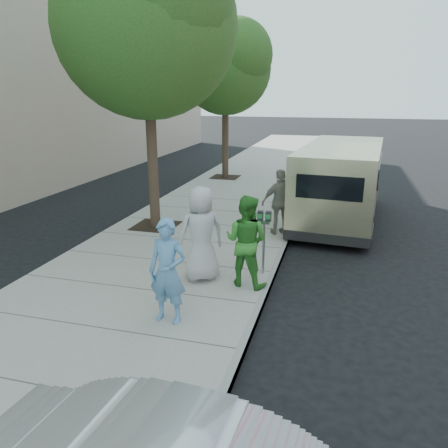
{
  "coord_description": "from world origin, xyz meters",
  "views": [
    {
      "loc": [
        2.7,
        -8.52,
        3.82
      ],
      "look_at": [
        0.35,
        0.08,
        1.1
      ],
      "focal_mm": 35.0,
      "sensor_mm": 36.0,
      "label": 1
    }
  ],
  "objects_px": {
    "tree_near": "(148,18)",
    "person_gray_shirt": "(201,234)",
    "person_officer": "(168,271)",
    "person_striped_polo": "(281,202)",
    "tree_far": "(226,64)",
    "person_green_shirt": "(246,241)",
    "parking_meter": "(264,229)",
    "van": "(341,181)"
  },
  "relations": [
    {
      "from": "tree_near",
      "to": "parking_meter",
      "type": "distance_m",
      "value": 6.17
    },
    {
      "from": "parking_meter",
      "to": "person_striped_polo",
      "type": "distance_m",
      "value": 2.74
    },
    {
      "from": "tree_near",
      "to": "person_gray_shirt",
      "type": "distance_m",
      "value": 5.91
    },
    {
      "from": "parking_meter",
      "to": "van",
      "type": "relative_size",
      "value": 0.21
    },
    {
      "from": "tree_far",
      "to": "person_striped_polo",
      "type": "xyz_separation_m",
      "value": [
        3.45,
        -7.37,
        -3.86
      ]
    },
    {
      "from": "parking_meter",
      "to": "person_striped_polo",
      "type": "xyz_separation_m",
      "value": [
        -0.05,
        2.73,
        -0.11
      ]
    },
    {
      "from": "tree_near",
      "to": "parking_meter",
      "type": "height_order",
      "value": "tree_near"
    },
    {
      "from": "person_gray_shirt",
      "to": "person_striped_polo",
      "type": "bearing_deg",
      "value": -143.92
    },
    {
      "from": "parking_meter",
      "to": "van",
      "type": "distance_m",
      "value": 5.16
    },
    {
      "from": "person_green_shirt",
      "to": "person_gray_shirt",
      "type": "height_order",
      "value": "person_gray_shirt"
    },
    {
      "from": "person_gray_shirt",
      "to": "parking_meter",
      "type": "bearing_deg",
      "value": 172.35
    },
    {
      "from": "parking_meter",
      "to": "person_officer",
      "type": "distance_m",
      "value": 2.63
    },
    {
      "from": "tree_far",
      "to": "van",
      "type": "relative_size",
      "value": 1.02
    },
    {
      "from": "parking_meter",
      "to": "person_green_shirt",
      "type": "height_order",
      "value": "person_green_shirt"
    },
    {
      "from": "parking_meter",
      "to": "person_gray_shirt",
      "type": "xyz_separation_m",
      "value": [
        -1.15,
        -0.61,
        -0.02
      ]
    },
    {
      "from": "person_striped_polo",
      "to": "person_officer",
      "type": "bearing_deg",
      "value": 50.43
    },
    {
      "from": "van",
      "to": "person_striped_polo",
      "type": "bearing_deg",
      "value": -118.93
    },
    {
      "from": "tree_far",
      "to": "person_green_shirt",
      "type": "bearing_deg",
      "value": -73.07
    },
    {
      "from": "tree_near",
      "to": "person_striped_polo",
      "type": "bearing_deg",
      "value": 3.74
    },
    {
      "from": "tree_near",
      "to": "van",
      "type": "distance_m",
      "value": 7.01
    },
    {
      "from": "van",
      "to": "parking_meter",
      "type": "bearing_deg",
      "value": -101.24
    },
    {
      "from": "van",
      "to": "person_green_shirt",
      "type": "height_order",
      "value": "van"
    },
    {
      "from": "van",
      "to": "person_striped_polo",
      "type": "xyz_separation_m",
      "value": [
        -1.49,
        -2.22,
        -0.2
      ]
    },
    {
      "from": "person_officer",
      "to": "person_gray_shirt",
      "type": "bearing_deg",
      "value": 92.86
    },
    {
      "from": "van",
      "to": "person_green_shirt",
      "type": "distance_m",
      "value": 5.83
    },
    {
      "from": "person_green_shirt",
      "to": "person_striped_polo",
      "type": "bearing_deg",
      "value": -81.61
    },
    {
      "from": "van",
      "to": "tree_near",
      "type": "bearing_deg",
      "value": -148.74
    },
    {
      "from": "van",
      "to": "person_officer",
      "type": "relative_size",
      "value": 3.62
    },
    {
      "from": "tree_far",
      "to": "parking_meter",
      "type": "bearing_deg",
      "value": -70.88
    },
    {
      "from": "parking_meter",
      "to": "person_gray_shirt",
      "type": "relative_size",
      "value": 0.7
    },
    {
      "from": "tree_near",
      "to": "person_officer",
      "type": "bearing_deg",
      "value": -64.22
    },
    {
      "from": "parking_meter",
      "to": "person_striped_polo",
      "type": "bearing_deg",
      "value": 87.92
    },
    {
      "from": "person_officer",
      "to": "person_gray_shirt",
      "type": "height_order",
      "value": "person_gray_shirt"
    },
    {
      "from": "tree_far",
      "to": "person_green_shirt",
      "type": "height_order",
      "value": "tree_far"
    },
    {
      "from": "tree_far",
      "to": "person_officer",
      "type": "relative_size",
      "value": 3.69
    },
    {
      "from": "tree_far",
      "to": "person_green_shirt",
      "type": "distance_m",
      "value": 11.87
    },
    {
      "from": "person_striped_polo",
      "to": "van",
      "type": "bearing_deg",
      "value": -151.28
    },
    {
      "from": "person_striped_polo",
      "to": "tree_near",
      "type": "bearing_deg",
      "value": -23.65
    },
    {
      "from": "parking_meter",
      "to": "person_green_shirt",
      "type": "distance_m",
      "value": 0.68
    },
    {
      "from": "person_gray_shirt",
      "to": "person_striped_polo",
      "type": "distance_m",
      "value": 3.53
    },
    {
      "from": "tree_near",
      "to": "person_striped_polo",
      "type": "relative_size",
      "value": 4.32
    },
    {
      "from": "parking_meter",
      "to": "person_gray_shirt",
      "type": "height_order",
      "value": "person_gray_shirt"
    }
  ]
}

